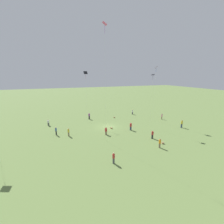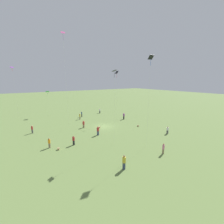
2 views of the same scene
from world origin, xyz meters
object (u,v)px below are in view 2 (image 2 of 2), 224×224
(person_9, at_px, (32,129))
(picnic_bag_2, at_px, (58,149))
(person_11, at_px, (80,116))
(picnic_bag_1, at_px, (99,127))
(kite_3, at_px, (47,92))
(kite_1, at_px, (12,70))
(person_2, at_px, (82,114))
(person_5, at_px, (84,124))
(person_7, at_px, (163,149))
(person_8, at_px, (124,162))
(person_6, at_px, (100,111))
(person_4, at_px, (168,130))
(kite_0, at_px, (114,76))
(kite_2, at_px, (151,63))
(kite_5, at_px, (117,74))
(person_0, at_px, (98,131))
(person_1, at_px, (49,143))
(picnic_bag_0, at_px, (138,126))
(kite_4, at_px, (63,41))
(person_10, at_px, (124,116))
(person_3, at_px, (74,140))

(person_9, distance_m, picnic_bag_2, 11.25)
(person_11, bearing_deg, picnic_bag_1, 154.60)
(kite_3, bearing_deg, kite_1, 28.20)
(person_2, bearing_deg, person_5, 118.35)
(picnic_bag_1, bearing_deg, person_7, -172.68)
(person_8, bearing_deg, person_6, 179.93)
(person_4, xyz_separation_m, person_8, (-5.06, 15.52, 0.19))
(kite_3, bearing_deg, person_6, -152.50)
(person_11, distance_m, kite_1, 23.88)
(kite_0, distance_m, kite_1, 35.74)
(person_8, bearing_deg, person_2, -168.39)
(person_6, height_order, kite_2, kite_2)
(person_5, relative_size, person_9, 0.98)
(kite_2, distance_m, kite_5, 18.23)
(picnic_bag_2, bearing_deg, person_8, -151.19)
(person_7, bearing_deg, person_9, -66.23)
(person_0, distance_m, person_7, 13.32)
(person_2, relative_size, person_5, 1.06)
(person_5, relative_size, picnic_bag_2, 3.41)
(person_2, xyz_separation_m, person_5, (-9.99, 3.62, -0.09))
(person_4, relative_size, kite_1, 0.10)
(person_1, height_order, picnic_bag_1, person_1)
(picnic_bag_0, bearing_deg, person_11, 33.53)
(person_2, height_order, person_9, person_2)
(person_8, relative_size, picnic_bag_1, 3.77)
(kite_1, xyz_separation_m, kite_4, (-20.33, -9.31, 5.17))
(person_0, relative_size, person_9, 1.07)
(person_2, bearing_deg, kite_0, 130.84)
(person_4, distance_m, kite_3, 36.53)
(person_2, xyz_separation_m, person_8, (-28.60, 6.04, 0.03))
(person_0, height_order, person_11, person_0)
(person_9, bearing_deg, person_10, -162.54)
(kite_1, xyz_separation_m, picnic_bag_2, (-29.93, -4.50, -13.63))
(person_2, distance_m, kite_3, 12.83)
(person_6, xyz_separation_m, picnic_bag_2, (-20.22, 18.81, -0.62))
(person_6, height_order, picnic_bag_1, person_6)
(person_2, distance_m, kite_1, 23.58)
(person_8, bearing_deg, person_4, 131.60)
(person_8, height_order, picnic_bag_2, person_8)
(person_7, relative_size, person_9, 0.99)
(person_4, relative_size, kite_2, 0.11)
(kite_2, xyz_separation_m, picnic_bag_0, (9.00, -6.55, -13.40))
(person_11, distance_m, picnic_bag_1, 10.00)
(person_4, relative_size, person_11, 0.88)
(person_3, relative_size, picnic_bag_1, 3.35)
(person_7, bearing_deg, person_5, -87.60)
(person_3, height_order, person_7, person_7)
(person_3, height_order, kite_1, kite_1)
(person_1, relative_size, kite_4, 0.08)
(person_7, xyz_separation_m, kite_0, (7.06, 4.26, 10.86))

